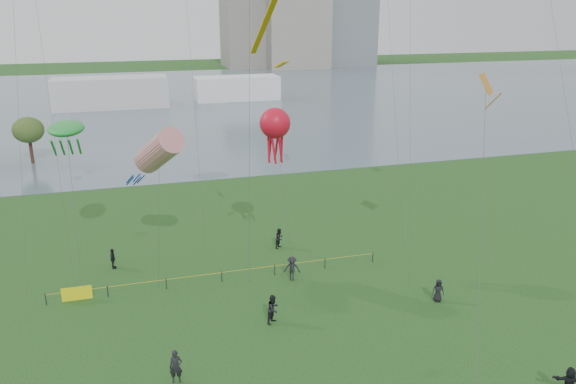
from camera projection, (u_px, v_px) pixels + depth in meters
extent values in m
cube|color=slate|center=(171.00, 101.00, 120.15)|extent=(400.00, 120.00, 0.08)
cube|color=gray|center=(293.00, 8.00, 182.93)|extent=(20.00, 20.00, 38.00)
cube|color=slate|center=(248.00, 24.00, 186.25)|extent=(16.00, 18.00, 28.00)
cube|color=silver|center=(111.00, 93.00, 111.47)|extent=(22.00, 8.00, 6.00)
cube|color=white|center=(237.00, 88.00, 121.26)|extent=(18.00, 7.00, 5.00)
cylinder|color=#342117|center=(32.00, 153.00, 71.85)|extent=(0.44, 0.44, 2.71)
ellipsoid|color=#415B24|center=(28.00, 130.00, 70.90)|extent=(3.85, 3.85, 3.25)
cylinder|color=black|center=(46.00, 299.00, 37.82)|extent=(0.07, 0.07, 0.85)
cylinder|color=black|center=(108.00, 291.00, 38.88)|extent=(0.07, 0.07, 0.85)
cylinder|color=black|center=(166.00, 284.00, 39.94)|extent=(0.07, 0.07, 0.85)
cylinder|color=black|center=(222.00, 277.00, 41.00)|extent=(0.07, 0.07, 0.85)
cylinder|color=black|center=(275.00, 270.00, 42.06)|extent=(0.07, 0.07, 0.85)
cylinder|color=black|center=(325.00, 263.00, 43.12)|extent=(0.07, 0.07, 0.85)
cylinder|color=black|center=(373.00, 257.00, 44.18)|extent=(0.07, 0.07, 0.85)
cylinder|color=yellow|center=(222.00, 273.00, 40.89)|extent=(24.00, 0.03, 0.03)
cube|color=yellow|center=(77.00, 294.00, 38.31)|extent=(2.00, 0.04, 1.00)
imported|color=black|center=(273.00, 309.00, 35.53)|extent=(1.19, 1.17, 1.93)
imported|color=black|center=(292.00, 268.00, 41.10)|extent=(1.37, 1.06, 1.87)
imported|color=black|center=(113.00, 259.00, 43.00)|extent=(0.45, 0.97, 1.63)
imported|color=black|center=(438.00, 290.00, 38.19)|extent=(0.91, 0.74, 1.61)
imported|color=black|center=(569.00, 383.00, 28.72)|extent=(1.64, 1.29, 1.74)
imported|color=black|center=(176.00, 367.00, 29.85)|extent=(0.75, 0.54, 1.90)
imported|color=black|center=(280.00, 238.00, 46.69)|extent=(1.06, 1.05, 1.72)
cylinder|color=#3F3F42|center=(249.00, 140.00, 39.28)|extent=(1.12, 2.89, 20.60)
cube|color=orange|center=(265.00, 24.00, 34.42)|extent=(0.36, 6.98, 4.09)
cube|color=orange|center=(282.00, 64.00, 31.62)|extent=(0.95, 0.95, 0.42)
cylinder|color=#3F3F42|center=(159.00, 220.00, 39.84)|extent=(0.87, 2.07, 9.56)
cylinder|color=red|center=(159.00, 151.00, 39.39)|extent=(3.80, 5.22, 3.91)
cylinder|color=#193BAF|center=(141.00, 179.00, 38.42)|extent=(0.60, 1.13, 0.88)
cylinder|color=#193BAF|center=(137.00, 178.00, 38.70)|extent=(0.60, 1.13, 0.88)
cylinder|color=#193BAF|center=(130.00, 179.00, 38.45)|extent=(0.60, 1.13, 0.88)
cylinder|color=#193BAF|center=(130.00, 181.00, 38.02)|extent=(0.60, 1.13, 0.88)
cylinder|color=#193BAF|center=(137.00, 181.00, 38.00)|extent=(0.60, 1.13, 0.88)
cylinder|color=#3F3F42|center=(74.00, 211.00, 39.56)|extent=(0.20, 4.46, 10.98)
ellipsoid|color=green|center=(66.00, 128.00, 39.84)|extent=(2.51, 4.52, 0.88)
cylinder|color=green|center=(54.00, 148.00, 38.48)|extent=(0.16, 1.79, 1.54)
cylinder|color=green|center=(62.00, 147.00, 38.62)|extent=(0.16, 1.79, 1.54)
cylinder|color=green|center=(71.00, 147.00, 38.77)|extent=(0.16, 1.79, 1.54)
cylinder|color=green|center=(79.00, 146.00, 38.92)|extent=(0.16, 1.79, 1.54)
cylinder|color=#3F3F42|center=(285.00, 205.00, 40.42)|extent=(0.36, 4.13, 11.19)
sphere|color=red|center=(275.00, 123.00, 40.50)|extent=(2.25, 2.25, 2.25)
cylinder|color=red|center=(282.00, 144.00, 41.14)|extent=(0.18, 0.54, 2.60)
cylinder|color=red|center=(277.00, 143.00, 41.46)|extent=(0.49, 0.36, 2.61)
cylinder|color=red|center=(270.00, 144.00, 41.33)|extent=(0.49, 0.36, 2.61)
cylinder|color=red|center=(269.00, 145.00, 40.87)|extent=(0.18, 0.54, 2.60)
cylinder|color=red|center=(273.00, 146.00, 40.54)|extent=(0.49, 0.36, 2.61)
cylinder|color=red|center=(280.00, 146.00, 40.67)|extent=(0.49, 0.36, 2.61)
cylinder|color=#3F3F42|center=(481.00, 225.00, 32.35)|extent=(7.21, 12.09, 14.43)
cube|color=orange|center=(486.00, 84.00, 36.54)|extent=(1.60, 1.60, 1.31)
cylinder|color=orange|center=(493.00, 101.00, 36.04)|extent=(0.08, 1.58, 1.35)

